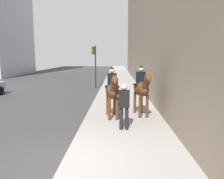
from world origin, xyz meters
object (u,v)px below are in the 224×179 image
pedestrian_greeting (124,104)px  traffic_light_near_curb (94,60)px  mounted_horse_near (112,90)px  mounted_horse_far (142,88)px

pedestrian_greeting → traffic_light_near_curb: 12.13m
pedestrian_greeting → traffic_light_near_curb: bearing=12.9°
mounted_horse_near → traffic_light_near_curb: traffic_light_near_curb is taller
traffic_light_near_curb → pedestrian_greeting: bearing=-169.2°
mounted_horse_far → pedestrian_greeting: 2.17m
mounted_horse_near → pedestrian_greeting: size_ratio=1.32×
mounted_horse_near → pedestrian_greeting: bearing=8.7°
mounted_horse_near → pedestrian_greeting: (-1.61, -0.46, -0.25)m
mounted_horse_far → traffic_light_near_curb: traffic_light_near_curb is taller
mounted_horse_near → traffic_light_near_curb: 10.45m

